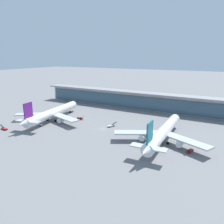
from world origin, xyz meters
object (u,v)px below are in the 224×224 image
object	(u,v)px
airliner_left_stand	(52,113)
service_truck_mid_apron_white	(111,126)
service_truck_near_nose_red	(4,128)
service_truck_by_tail_white	(40,125)
service_truck_on_taxiway_red	(80,118)
airliner_centre_stand	(163,132)
service_truck_under_wing_red	(49,113)
service_truck_at_far_stand_red	(190,151)

from	to	relation	value
airliner_left_stand	service_truck_mid_apron_white	size ratio (longest dim) A/B	10.10
service_truck_near_nose_red	service_truck_by_tail_white	distance (m)	22.13
service_truck_mid_apron_white	service_truck_on_taxiway_red	bearing A→B (deg)	171.18
service_truck_mid_apron_white	service_truck_on_taxiway_red	size ratio (longest dim) A/B	0.97
airliner_centre_stand	service_truck_mid_apron_white	bearing A→B (deg)	165.88
airliner_centre_stand	service_truck_under_wing_red	bearing A→B (deg)	171.87
service_truck_near_nose_red	service_truck_at_far_stand_red	bearing A→B (deg)	11.97
airliner_left_stand	service_truck_by_tail_white	bearing A→B (deg)	-81.91
service_truck_on_taxiway_red	service_truck_by_tail_white	bearing A→B (deg)	-115.78
service_truck_on_taxiway_red	airliner_centre_stand	bearing A→B (deg)	-11.83
service_truck_mid_apron_white	service_truck_by_tail_white	distance (m)	47.58
service_truck_under_wing_red	service_truck_mid_apron_white	xyz separation A→B (m)	(61.01, -4.61, -0.07)
service_truck_mid_apron_white	service_truck_at_far_stand_red	bearing A→B (deg)	-16.49
airliner_centre_stand	service_truck_by_tail_white	world-z (taller)	airliner_centre_stand
airliner_left_stand	service_truck_near_nose_red	size ratio (longest dim) A/B	9.78
service_truck_near_nose_red	service_truck_on_taxiway_red	bearing A→B (deg)	58.08
service_truck_near_nose_red	airliner_centre_stand	bearing A→B (deg)	17.39
airliner_left_stand	service_truck_at_far_stand_red	distance (m)	97.58
airliner_left_stand	airliner_centre_stand	distance (m)	81.77
service_truck_mid_apron_white	airliner_centre_stand	bearing A→B (deg)	-14.12
airliner_left_stand	service_truck_on_taxiway_red	world-z (taller)	airliner_left_stand
service_truck_on_taxiway_red	airliner_left_stand	bearing A→B (deg)	-138.09
service_truck_at_far_stand_red	airliner_left_stand	bearing A→B (deg)	175.85
airliner_left_stand	service_truck_on_taxiway_red	bearing A→B (deg)	41.91
service_truck_mid_apron_white	service_truck_under_wing_red	bearing A→B (deg)	175.68
service_truck_by_tail_white	service_truck_near_nose_red	bearing A→B (deg)	-130.13
airliner_left_stand	service_truck_under_wing_red	bearing A→B (deg)	141.90
service_truck_by_tail_white	service_truck_at_far_stand_red	xyz separation A→B (m)	(95.30, 6.31, -0.07)
service_truck_mid_apron_white	service_truck_on_taxiway_red	xyz separation A→B (m)	(-29.32, 4.55, 0.00)
service_truck_under_wing_red	service_truck_on_taxiway_red	world-z (taller)	service_truck_on_taxiway_red
airliner_centre_stand	service_truck_at_far_stand_red	bearing A→B (deg)	-22.03
service_truck_near_nose_red	service_truck_under_wing_red	distance (m)	43.81
service_truck_at_far_stand_red	service_truck_mid_apron_white	bearing A→B (deg)	163.51
airliner_left_stand	service_truck_near_nose_red	world-z (taller)	airliner_left_stand
service_truck_by_tail_white	service_truck_on_taxiway_red	bearing A→B (deg)	64.22
service_truck_near_nose_red	service_truck_under_wing_red	xyz separation A→B (m)	(-4.58, 43.57, 0.07)
service_truck_under_wing_red	service_truck_at_far_stand_red	world-z (taller)	service_truck_at_far_stand_red
service_truck_near_nose_red	service_truck_by_tail_white	bearing A→B (deg)	49.87
service_truck_mid_apron_white	service_truck_by_tail_white	size ratio (longest dim) A/B	2.19
airliner_left_stand	service_truck_under_wing_red	world-z (taller)	airliner_left_stand
airliner_left_stand	service_truck_mid_apron_white	xyz separation A→B (m)	(44.06, 8.68, -4.88)
airliner_centre_stand	service_truck_near_nose_red	world-z (taller)	airliner_centre_stand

